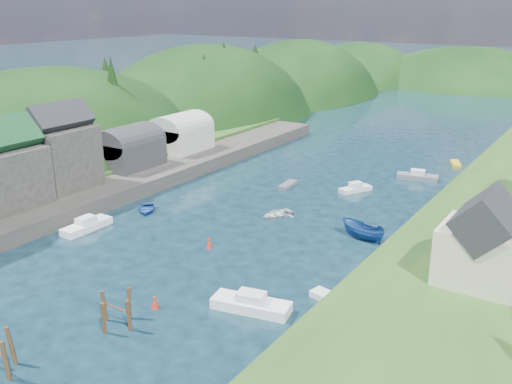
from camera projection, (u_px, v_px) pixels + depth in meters
The scene contains 12 objects.
ground at pixel (335, 179), 86.38m from camera, with size 600.00×600.00×0.00m, color black.
hillside_left at pixel (205, 154), 132.15m from camera, with size 44.00×245.56×52.00m.
far_hills at pixel (502, 118), 187.58m from camera, with size 103.00×68.00×44.00m.
hill_trees at pixel (374, 94), 93.71m from camera, with size 91.07×150.91×12.18m.
quay_left at pixel (70, 198), 74.73m from camera, with size 12.00×110.00×2.00m, color #2D2B28.
terrace_left_grass at pixel (36, 187), 78.29m from camera, with size 12.00×110.00×2.50m, color #234719.
boat_sheds at pixel (156, 137), 89.50m from camera, with size 7.00×21.00×7.50m.
terrace_right at pixel (496, 225), 65.07m from camera, with size 16.00×120.00×2.40m, color #234719.
piling_cluster_far at pixel (117, 313), 46.78m from camera, with size 3.40×3.15×3.41m.
channel_buoy_near at pixel (155, 303), 49.78m from camera, with size 0.70×0.70×1.10m.
channel_buoy_far at pixel (209, 243), 62.02m from camera, with size 0.70×0.70×1.10m.
moored_boats at pixel (186, 250), 59.98m from camera, with size 36.78×85.77×2.37m.
Camera 1 is at (35.17, -25.69, 25.39)m, focal length 40.00 mm.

